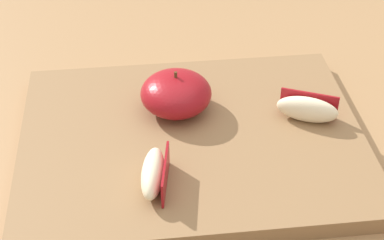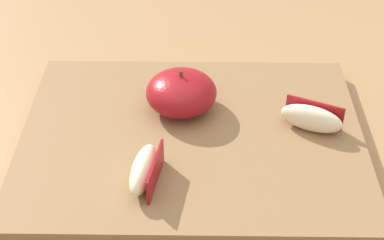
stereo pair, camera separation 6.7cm
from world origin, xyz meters
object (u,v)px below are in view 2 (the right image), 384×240
(apple_wedge_back, at_px, (312,118))
(apple_wedge_middle, at_px, (144,170))
(cutting_board, at_px, (192,141))
(apple_half_skin_up, at_px, (181,92))

(apple_wedge_back, relative_size, apple_wedge_middle, 1.01)
(cutting_board, relative_size, apple_wedge_middle, 5.25)
(cutting_board, height_order, apple_half_skin_up, apple_half_skin_up)
(cutting_board, xyz_separation_m, apple_wedge_middle, (-0.05, -0.08, 0.03))
(apple_half_skin_up, height_order, apple_wedge_back, apple_half_skin_up)
(cutting_board, distance_m, apple_half_skin_up, 0.06)
(apple_wedge_back, distance_m, apple_wedge_middle, 0.20)
(apple_wedge_back, bearing_deg, apple_wedge_middle, -154.34)
(cutting_board, xyz_separation_m, apple_half_skin_up, (-0.01, 0.05, 0.03))
(apple_half_skin_up, bearing_deg, cutting_board, -74.82)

